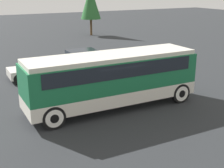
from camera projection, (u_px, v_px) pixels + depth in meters
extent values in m
plane|color=#26282B|center=(112.00, 107.00, 16.79)|extent=(120.00, 120.00, 0.00)
cube|color=silver|center=(112.00, 93.00, 16.55)|extent=(9.21, 2.42, 0.67)
cube|color=#19663D|center=(112.00, 73.00, 16.21)|extent=(9.21, 2.42, 1.57)
cube|color=black|center=(112.00, 66.00, 16.10)|extent=(8.10, 2.46, 0.71)
cube|color=beige|center=(112.00, 56.00, 15.94)|extent=(9.02, 2.23, 0.22)
cube|color=#19663D|center=(179.00, 67.00, 18.25)|extent=(0.36, 2.33, 1.79)
cylinder|color=black|center=(180.00, 93.00, 17.34)|extent=(1.09, 0.28, 1.09)
cylinder|color=silver|center=(180.00, 93.00, 17.34)|extent=(0.85, 0.30, 0.85)
cylinder|color=black|center=(180.00, 93.00, 17.34)|extent=(0.42, 0.32, 0.42)
cylinder|color=black|center=(157.00, 83.00, 19.21)|extent=(1.09, 0.28, 1.09)
cylinder|color=silver|center=(157.00, 83.00, 19.21)|extent=(0.85, 0.30, 0.85)
cylinder|color=black|center=(157.00, 83.00, 19.21)|extent=(0.42, 0.32, 0.42)
cylinder|color=black|center=(54.00, 118.00, 14.12)|extent=(1.09, 0.28, 1.09)
cylinder|color=silver|center=(54.00, 118.00, 14.12)|extent=(0.85, 0.30, 0.85)
cylinder|color=black|center=(54.00, 118.00, 14.12)|extent=(0.42, 0.32, 0.42)
cylinder|color=black|center=(41.00, 102.00, 15.98)|extent=(1.09, 0.28, 1.09)
cylinder|color=silver|center=(41.00, 102.00, 15.98)|extent=(0.85, 0.30, 0.85)
cylinder|color=black|center=(41.00, 102.00, 15.98)|extent=(0.42, 0.32, 0.42)
cube|color=#BCBCC1|center=(84.00, 59.00, 25.25)|extent=(4.48, 1.88, 0.60)
cube|color=black|center=(82.00, 53.00, 25.01)|extent=(2.33, 1.69, 0.46)
cylinder|color=black|center=(108.00, 62.00, 25.37)|extent=(0.71, 0.22, 0.71)
cylinder|color=black|center=(108.00, 62.00, 25.37)|extent=(0.27, 0.26, 0.27)
cylinder|color=black|center=(99.00, 57.00, 26.80)|extent=(0.71, 0.22, 0.71)
cylinder|color=black|center=(99.00, 57.00, 26.80)|extent=(0.27, 0.26, 0.27)
cylinder|color=black|center=(68.00, 66.00, 23.83)|extent=(0.71, 0.22, 0.71)
cylinder|color=black|center=(68.00, 66.00, 23.83)|extent=(0.27, 0.26, 0.27)
cylinder|color=black|center=(61.00, 62.00, 25.26)|extent=(0.71, 0.22, 0.71)
cylinder|color=black|center=(61.00, 62.00, 25.26)|extent=(0.27, 0.26, 0.27)
cube|color=black|center=(97.00, 68.00, 22.63)|extent=(4.68, 1.90, 0.64)
cube|color=black|center=(94.00, 61.00, 22.38)|extent=(2.43, 1.71, 0.49)
cylinder|color=black|center=(125.00, 71.00, 22.83)|extent=(0.60, 0.22, 0.60)
cylinder|color=black|center=(125.00, 71.00, 22.83)|extent=(0.23, 0.26, 0.23)
cylinder|color=black|center=(114.00, 66.00, 24.28)|extent=(0.60, 0.22, 0.60)
cylinder|color=black|center=(114.00, 66.00, 24.28)|extent=(0.23, 0.26, 0.23)
cylinder|color=black|center=(76.00, 78.00, 21.13)|extent=(0.60, 0.22, 0.60)
cylinder|color=black|center=(76.00, 78.00, 21.13)|extent=(0.23, 0.26, 0.23)
cylinder|color=black|center=(68.00, 72.00, 22.58)|extent=(0.60, 0.22, 0.60)
cylinder|color=black|center=(68.00, 72.00, 22.58)|extent=(0.23, 0.26, 0.23)
cube|color=silver|center=(38.00, 71.00, 21.94)|extent=(4.01, 1.83, 0.56)
cube|color=black|center=(35.00, 64.00, 21.71)|extent=(2.09, 1.64, 0.50)
cylinder|color=black|center=(62.00, 73.00, 21.96)|extent=(0.72, 0.22, 0.72)
cylinder|color=black|center=(62.00, 73.00, 21.96)|extent=(0.27, 0.26, 0.27)
cylinder|color=black|center=(55.00, 68.00, 23.35)|extent=(0.72, 0.22, 0.72)
cylinder|color=black|center=(55.00, 68.00, 23.35)|extent=(0.27, 0.26, 0.27)
cylinder|color=black|center=(19.00, 79.00, 20.63)|extent=(0.72, 0.22, 0.72)
cylinder|color=black|center=(19.00, 79.00, 20.63)|extent=(0.27, 0.26, 0.27)
cylinder|color=black|center=(14.00, 73.00, 22.02)|extent=(0.72, 0.22, 0.72)
cylinder|color=black|center=(14.00, 73.00, 22.02)|extent=(0.27, 0.26, 0.27)
cylinder|color=brown|center=(91.00, 27.00, 40.95)|extent=(0.28, 0.28, 2.12)
cone|color=#28602D|center=(91.00, 2.00, 39.99)|extent=(2.60, 2.60, 4.29)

